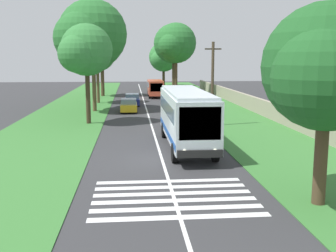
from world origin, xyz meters
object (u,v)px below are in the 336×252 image
Objects in this scene: roadside_tree_left_2 at (100,47)px; roadside_tree_left_1 at (85,52)px; roadside_tree_right_1 at (173,45)px; roadside_tree_right_3 at (163,58)px; utility_pole at (212,83)px; trailing_minibus_0 at (155,87)px; trailing_car_1 at (132,100)px; roadside_tree_left_0 at (96,54)px; roadside_tree_left_3 at (90,36)px; coach_bus at (186,115)px; roadside_tree_right_2 at (322,71)px; roadside_tree_right_0 at (175,44)px; trailing_car_0 at (129,106)px.

roadside_tree_left_1 is at bearing -178.82° from roadside_tree_left_2.
roadside_tree_right_3 is (11.87, 0.81, -2.29)m from roadside_tree_right_1.
trailing_minibus_0 is at bearing 7.10° from utility_pole.
utility_pole is at bearing 179.16° from roadside_tree_right_1.
trailing_car_1 is at bearing 161.02° from trailing_minibus_0.
roadside_tree_left_0 is (-7.10, 7.98, 4.77)m from trailing_minibus_0.
roadside_tree_left_3 is at bearing -179.26° from roadside_tree_left_2.
coach_bus is 13.51m from roadside_tree_left_1.
roadside_tree_left_2 is at bearing 19.91° from trailing_car_1.
roadside_tree_right_2 is at bearing -168.74° from trailing_car_1.
roadside_tree_right_0 reaches higher than coach_bus.
roadside_tree_right_0 is at bearing -20.34° from trailing_car_0.
roadside_tree_right_3 is (70.41, 0.56, 0.56)m from roadside_tree_right_2.
roadside_tree_left_2 is (9.80, 0.13, 1.14)m from roadside_tree_left_0.
roadside_tree_right_1 is (28.96, -7.74, 7.47)m from trailing_car_0.
trailing_car_0 is 0.39× the size of roadside_tree_right_0.
roadside_tree_left_0 is at bearing 1.42° from roadside_tree_left_1.
trailing_car_0 is at bearing 176.24° from trailing_car_1.
roadside_tree_right_3 reaches higher than roadside_tree_left_0.
roadside_tree_right_3 is (31.76, -11.04, -0.47)m from roadside_tree_left_0.
roadside_tree_right_1 is (37.06, -11.42, 1.79)m from roadside_tree_left_1.
roadside_tree_right_3 is at bearing -19.16° from roadside_tree_left_0.
roadside_tree_left_3 is at bearing 45.83° from utility_pole.
roadside_tree_right_2 reaches higher than trailing_minibus_0.
roadside_tree_right_0 is 21.65m from roadside_tree_right_3.
trailing_car_0 is at bearing -167.35° from roadside_tree_left_2.
roadside_tree_right_2 is (-58.54, 0.24, -2.85)m from roadside_tree_right_1.
roadside_tree_right_1 is at bearing -17.13° from roadside_tree_left_1.
coach_bus is 24.88m from trailing_car_1.
roadside_tree_right_0 reaches higher than roadside_tree_right_3.
trailing_car_0 is at bearing 166.53° from trailing_minibus_0.
roadside_tree_left_1 is (-14.16, 4.08, 5.68)m from trailing_car_1.
roadside_tree_right_0 is 0.94× the size of roadside_tree_right_1.
trailing_minibus_0 is at bearing -108.39° from roadside_tree_left_2.
roadside_tree_left_2 is 18.31m from roadside_tree_left_3.
trailing_car_0 is 21.79m from roadside_tree_right_0.
coach_bus is 29.02m from roadside_tree_left_0.
coach_bus is 48.04m from roadside_tree_right_1.
roadside_tree_right_3 reaches higher than trailing_car_1.
roadside_tree_right_1 reaches higher than utility_pole.
roadside_tree_left_3 is 41.78m from roadside_tree_right_3.
roadside_tree_right_1 reaches higher than roadside_tree_right_3.
roadside_tree_left_0 is at bearing 56.28° from trailing_car_1.
roadside_tree_left_1 is 1.23× the size of utility_pole.
roadside_tree_left_3 is 16.18m from utility_pole.
roadside_tree_right_1 is at bearing -4.75° from coach_bus.
roadside_tree_left_0 is at bearing 132.22° from roadside_tree_right_0.
trailing_minibus_0 is 0.69× the size of roadside_tree_left_1.
utility_pole is (-10.85, -11.17, -4.38)m from roadside_tree_left_3.
trailing_car_1 is 0.49× the size of roadside_tree_left_0.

